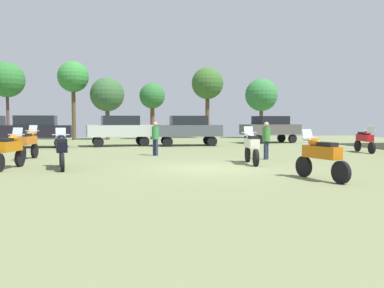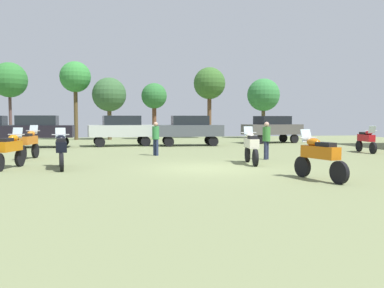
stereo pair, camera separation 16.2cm
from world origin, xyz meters
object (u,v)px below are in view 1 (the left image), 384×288
object	(u,v)px
motorcycle_6	(28,143)
tree_1	(261,95)
car_4	(189,128)
tree_5	(207,84)
motorcycle_7	(251,146)
tree_4	(73,78)
motorcycle_8	(365,139)
motorcycle_2	(10,149)
person_2	(266,138)
tree_7	(107,95)
car_2	(36,129)
tree_2	(152,97)
car_3	(270,127)
motorcycle_9	(321,155)
tree_6	(7,80)
person_3	(155,136)
car_5	(120,128)
motorcycle_5	(62,149)

from	to	relation	value
motorcycle_6	tree_1	bearing A→B (deg)	54.69
motorcycle_6	car_4	bearing A→B (deg)	52.07
tree_5	motorcycle_7	bearing A→B (deg)	-97.88
tree_4	motorcycle_8	bearing A→B (deg)	-44.53
tree_5	motorcycle_8	bearing A→B (deg)	-74.49
motorcycle_2	motorcycle_7	size ratio (longest dim) A/B	1.00
motorcycle_7	person_2	xyz separation A→B (m)	(1.22, 1.59, 0.24)
tree_7	car_2	bearing A→B (deg)	-114.35
tree_2	car_3	bearing A→B (deg)	-40.53
motorcycle_2	motorcycle_6	distance (m)	3.46
tree_7	motorcycle_9	bearing A→B (deg)	-74.84
car_3	person_2	size ratio (longest dim) A/B	2.76
tree_6	tree_7	xyz separation A→B (m)	(8.19, -0.59, -1.17)
motorcycle_2	tree_4	world-z (taller)	tree_4
person_2	tree_2	xyz separation A→B (m)	(-3.44, 18.70, 2.76)
car_2	person_2	distance (m)	14.90
motorcycle_2	tree_5	xyz separation A→B (m)	(11.95, 21.39, 4.28)
person_3	tree_2	bearing A→B (deg)	-43.36
tree_4	motorcycle_6	bearing A→B (deg)	-90.60
tree_4	car_3	bearing A→B (deg)	-25.88
tree_4	car_5	bearing A→B (deg)	-66.35
motorcycle_5	tree_2	size ratio (longest dim) A/B	0.45
car_4	tree_5	world-z (taller)	tree_5
tree_2	motorcycle_9	bearing A→B (deg)	-83.47
motorcycle_2	motorcycle_9	distance (m)	10.56
car_4	person_3	distance (m)	7.50
tree_4	motorcycle_9	bearing A→B (deg)	-69.12
motorcycle_2	car_3	distance (m)	20.07
car_3	tree_5	world-z (taller)	tree_5
car_5	person_2	distance (m)	11.91
motorcycle_8	tree_2	world-z (taller)	tree_2
person_2	tree_6	bearing A→B (deg)	85.54
motorcycle_9	person_3	size ratio (longest dim) A/B	1.29
car_2	tree_1	distance (m)	20.67
car_2	tree_4	size ratio (longest dim) A/B	0.65
motorcycle_5	motorcycle_9	world-z (taller)	motorcycle_9
motorcycle_2	car_2	size ratio (longest dim) A/B	0.50
motorcycle_5	motorcycle_7	xyz separation A→B (m)	(7.21, 0.32, 0.01)
motorcycle_5	person_3	size ratio (longest dim) A/B	1.34
motorcycle_5	tree_4	world-z (taller)	tree_4
tree_4	person_2	bearing A→B (deg)	-61.83
person_2	tree_5	world-z (taller)	tree_5
motorcycle_5	car_4	bearing A→B (deg)	51.08
car_2	tree_2	distance (m)	12.42
car_2	tree_6	xyz separation A→B (m)	(-4.06, 9.72, 3.85)
motorcycle_8	tree_1	xyz separation A→B (m)	(0.21, 16.48, 3.28)
car_4	motorcycle_9	bearing A→B (deg)	-174.65
person_2	tree_1	size ratio (longest dim) A/B	0.30
car_2	car_5	size ratio (longest dim) A/B	0.97
car_2	car_4	distance (m)	9.64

